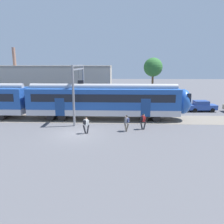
{
  "coord_description": "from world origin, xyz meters",
  "views": [
    {
      "loc": [
        4.22,
        -20.16,
        6.63
      ],
      "look_at": [
        3.31,
        2.64,
        1.6
      ],
      "focal_mm": 35.0,
      "sensor_mm": 36.0,
      "label": 1
    }
  ],
  "objects_px": {
    "pedestrian_red": "(143,120)",
    "commuter_train": "(34,100)",
    "pedestrian_white": "(86,124)",
    "parked_car_blue": "(201,106)",
    "pedestrian_grey": "(127,122)"
  },
  "relations": [
    {
      "from": "parked_car_blue",
      "to": "commuter_train",
      "type": "bearing_deg",
      "value": -167.25
    },
    {
      "from": "pedestrian_grey",
      "to": "commuter_train",
      "type": "bearing_deg",
      "value": 156.33
    },
    {
      "from": "pedestrian_grey",
      "to": "pedestrian_red",
      "type": "height_order",
      "value": "same"
    },
    {
      "from": "pedestrian_grey",
      "to": "parked_car_blue",
      "type": "bearing_deg",
      "value": 42.31
    },
    {
      "from": "commuter_train",
      "to": "pedestrian_white",
      "type": "relative_size",
      "value": 22.83
    },
    {
      "from": "pedestrian_white",
      "to": "pedestrian_red",
      "type": "height_order",
      "value": "same"
    },
    {
      "from": "commuter_train",
      "to": "pedestrian_red",
      "type": "relative_size",
      "value": 22.83
    },
    {
      "from": "pedestrian_grey",
      "to": "pedestrian_white",
      "type": "bearing_deg",
      "value": -167.41
    },
    {
      "from": "pedestrian_white",
      "to": "parked_car_blue",
      "type": "bearing_deg",
      "value": 36.03
    },
    {
      "from": "pedestrian_red",
      "to": "commuter_train",
      "type": "bearing_deg",
      "value": 162.01
    },
    {
      "from": "pedestrian_grey",
      "to": "parked_car_blue",
      "type": "xyz_separation_m",
      "value": [
        10.91,
        9.93,
        -0.21
      ]
    },
    {
      "from": "pedestrian_white",
      "to": "pedestrian_red",
      "type": "relative_size",
      "value": 1.0
    },
    {
      "from": "commuter_train",
      "to": "parked_car_blue",
      "type": "distance_m",
      "value": 22.75
    },
    {
      "from": "pedestrian_grey",
      "to": "pedestrian_red",
      "type": "distance_m",
      "value": 1.85
    },
    {
      "from": "parked_car_blue",
      "to": "pedestrian_grey",
      "type": "bearing_deg",
      "value": -137.69
    }
  ]
}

